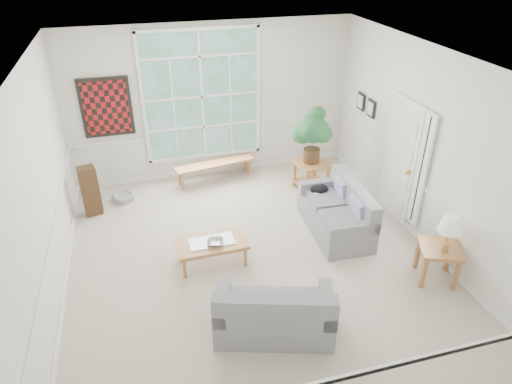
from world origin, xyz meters
TOP-DOWN VIEW (x-y plane):
  - floor at (0.00, 0.00)m, footprint 5.50×6.00m
  - ceiling at (0.00, 0.00)m, footprint 5.50×6.00m
  - wall_back at (0.00, 3.00)m, footprint 5.50×0.02m
  - wall_front at (0.00, -3.00)m, footprint 5.50×0.02m
  - wall_left at (-2.75, 0.00)m, footprint 0.02×6.00m
  - wall_right at (2.75, 0.00)m, footprint 0.02×6.00m
  - window_back at (-0.20, 2.96)m, footprint 2.30×0.08m
  - entry_door at (2.71, 0.60)m, footprint 0.08×0.90m
  - door_sidelight at (2.71, -0.03)m, footprint 0.08×0.26m
  - wall_art at (-1.95, 2.95)m, footprint 0.90×0.06m
  - wall_frame_near at (2.71, 1.75)m, footprint 0.04×0.26m
  - wall_frame_far at (2.71, 2.15)m, footprint 0.04×0.26m
  - loveseat_right at (1.50, 0.36)m, footprint 0.87×1.59m
  - loveseat_front at (-0.13, -1.46)m, footprint 1.61×1.15m
  - coffee_table at (-0.62, 0.06)m, footprint 1.06×0.60m
  - pewter_bowl at (-0.58, -0.01)m, footprint 0.37×0.37m
  - window_bench at (-0.07, 2.65)m, footprint 1.64×0.58m
  - end_table at (1.64, 1.80)m, footprint 0.68×0.68m
  - houseplant at (1.63, 1.81)m, footprint 0.74×0.74m
  - side_table at (2.40, -1.15)m, footprint 0.71×0.71m
  - table_lamp at (2.40, -1.22)m, footprint 0.39×0.39m
  - pet_bed at (-1.88, 2.33)m, footprint 0.52×0.52m
  - floor_speaker at (-2.40, 1.99)m, footprint 0.33×0.28m
  - cat at (1.44, 0.91)m, footprint 0.38×0.32m

SIDE VIEW (x-z plane):
  - floor at x=0.00m, z-range -0.01..0.00m
  - pet_bed at x=-1.88m, z-range 0.00..0.12m
  - window_bench at x=-0.07m, z-range 0.00..0.37m
  - coffee_table at x=-0.62m, z-range 0.00..0.39m
  - side_table at x=2.40m, z-range 0.00..0.56m
  - end_table at x=1.64m, z-range 0.00..0.58m
  - loveseat_front at x=-0.13m, z-range 0.00..0.78m
  - loveseat_right at x=1.50m, z-range 0.00..0.84m
  - pewter_bowl at x=-0.58m, z-range 0.39..0.46m
  - floor_speaker at x=-2.40m, z-range 0.00..0.92m
  - cat at x=1.44m, z-range 0.43..0.59m
  - table_lamp at x=2.40m, z-range 0.56..1.11m
  - entry_door at x=2.71m, z-range 0.00..2.10m
  - houseplant at x=1.63m, z-range 0.58..1.64m
  - door_sidelight at x=2.71m, z-range 0.20..2.10m
  - wall_back at x=0.00m, z-range 0.00..3.00m
  - wall_front at x=0.00m, z-range 0.00..3.00m
  - wall_left at x=-2.75m, z-range 0.00..3.00m
  - wall_right at x=2.75m, z-range 0.00..3.00m
  - wall_frame_near at x=2.71m, z-range 1.39..1.71m
  - wall_frame_far at x=2.71m, z-range 1.39..1.71m
  - wall_art at x=-1.95m, z-range 1.05..2.15m
  - window_back at x=-0.20m, z-range 0.45..2.85m
  - ceiling at x=0.00m, z-range 2.99..3.01m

